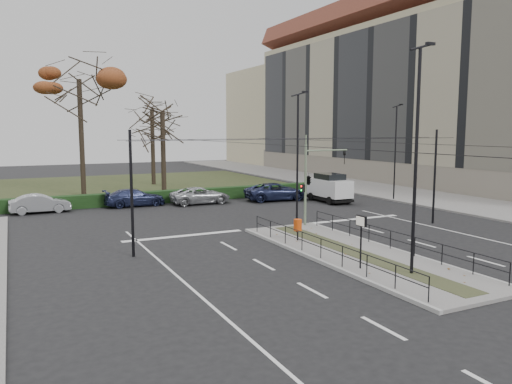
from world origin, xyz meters
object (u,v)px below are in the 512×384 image
(white_van, at_px, (330,187))
(rust_tree, at_px, (79,79))
(streetlamp_sidewalk, at_px, (395,151))
(parked_car_second, at_px, (40,204))
(traffic_light, at_px, (310,178))
(info_panel, at_px, (361,227))
(parked_car_fifth, at_px, (276,192))
(streetlamp_median_near, at_px, (416,159))
(streetlamp_median_far, at_px, (298,162))
(parked_car_fourth, at_px, (201,195))
(litter_bin, at_px, (298,225))
(parked_car_third, at_px, (135,198))
(bare_tree_near, at_px, (162,118))
(bare_tree_center, at_px, (152,116))

(white_van, distance_m, rust_tree, 23.82)
(streetlamp_sidewalk, relative_size, parked_car_second, 1.93)
(traffic_light, xyz_separation_m, rust_tree, (-10.61, 21.16, 7.34))
(info_panel, relative_size, parked_car_fifth, 0.42)
(streetlamp_median_near, bearing_deg, info_panel, 132.79)
(traffic_light, height_order, parked_car_second, traffic_light)
(streetlamp_median_far, relative_size, parked_car_fourth, 1.64)
(streetlamp_sidewalk, bearing_deg, litter_bin, -146.97)
(white_van, bearing_deg, streetlamp_median_far, -132.31)
(parked_car_third, xyz_separation_m, bare_tree_near, (3.90, 5.42, 6.34))
(traffic_light, distance_m, parked_car_fourth, 12.68)
(streetlamp_median_near, xyz_separation_m, bare_tree_near, (-2.02, 29.49, 2.17))
(traffic_light, height_order, parked_car_fourth, traffic_light)
(streetlamp_sidewalk, height_order, bare_tree_near, bare_tree_near)
(parked_car_fourth, distance_m, bare_tree_near, 9.16)
(streetlamp_median_near, xyz_separation_m, streetlamp_sidewalk, (14.59, 17.53, -0.65))
(parked_car_third, height_order, white_van, white_van)
(parked_car_third, distance_m, rust_tree, 12.83)
(litter_bin, height_order, info_panel, info_panel)
(streetlamp_sidewalk, bearing_deg, parked_car_third, 162.31)
(streetlamp_median_near, xyz_separation_m, rust_tree, (-8.74, 32.00, 5.53))
(streetlamp_median_near, relative_size, parked_car_fifth, 1.73)
(litter_bin, bearing_deg, rust_tree, 107.40)
(parked_car_fourth, bearing_deg, streetlamp_sidewalk, -109.49)
(bare_tree_center, bearing_deg, streetlamp_median_near, -88.92)
(parked_car_third, bearing_deg, rust_tree, 19.21)
(streetlamp_median_far, height_order, white_van, streetlamp_median_far)
(traffic_light, relative_size, parked_car_fifth, 0.93)
(traffic_light, bearing_deg, litter_bin, -129.89)
(streetlamp_median_far, distance_m, streetlamp_sidewalk, 16.80)
(streetlamp_median_far, bearing_deg, parked_car_fifth, 66.38)
(streetlamp_median_far, xyz_separation_m, parked_car_third, (-5.94, 14.89, -3.52))
(parked_car_third, bearing_deg, bare_tree_center, -20.64)
(streetlamp_median_near, height_order, parked_car_fourth, streetlamp_median_near)
(litter_bin, distance_m, info_panel, 5.92)
(bare_tree_center, bearing_deg, streetlamp_median_far, -88.55)
(litter_bin, relative_size, streetlamp_sidewalk, 0.14)
(traffic_light, bearing_deg, parked_car_second, 138.35)
(streetlamp_median_near, height_order, bare_tree_near, bare_tree_near)
(streetlamp_median_far, xyz_separation_m, parked_car_second, (-12.81, 14.69, -3.52))
(traffic_light, relative_size, white_van, 1.12)
(streetlamp_median_far, relative_size, parked_car_fifth, 1.50)
(parked_car_second, xyz_separation_m, bare_tree_near, (10.77, 5.62, 6.34))
(parked_car_fourth, xyz_separation_m, white_van, (10.01, -3.76, 0.56))
(streetlamp_median_far, bearing_deg, traffic_light, 41.75)
(streetlamp_median_near, distance_m, streetlamp_median_far, 9.20)
(parked_car_second, bearing_deg, info_panel, -154.45)
(info_panel, height_order, bare_tree_near, bare_tree_near)
(traffic_light, distance_m, litter_bin, 4.97)
(parked_car_third, bearing_deg, parked_car_fifth, -100.66)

